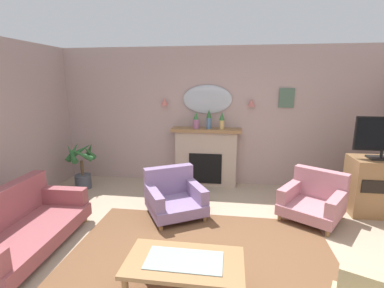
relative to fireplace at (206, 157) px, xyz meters
The scene contains 18 objects.
floor 2.81m from the fireplace, 86.42° to the right, with size 7.29×6.82×0.10m, color tan.
wall_back 0.84m from the fireplace, 52.28° to the left, with size 7.29×0.10×2.72m, color #B29993.
patterned_rug 2.60m from the fireplace, 86.13° to the right, with size 3.20×2.40×0.01m, color brown.
fireplace is the anchor object (origin of this frame).
mantel_vase_right 0.77m from the fireplace, behind, with size 0.13×0.13×0.34m.
mantel_vase_centre 0.79m from the fireplace, 29.53° to the right, with size 0.10×0.10×0.37m.
mantel_vase_left 0.82m from the fireplace, ahead, with size 0.10×0.10×0.33m.
wall_mirror 1.15m from the fireplace, 90.00° to the left, with size 0.96×0.06×0.56m, color #B2BCC6.
wall_sconce_left 1.38m from the fireplace, behind, with size 0.14×0.14×0.14m, color #D17066.
wall_sconce_right 1.38m from the fireplace, ahead, with size 0.14×0.14×0.14m, color #D17066.
framed_picture 1.91m from the fireplace, ahead, with size 0.28×0.03×0.36m, color #4C6B56.
coffee_table 3.14m from the fireplace, 88.32° to the right, with size 1.10×0.60×0.45m.
floral_couch 3.33m from the fireplace, 128.81° to the right, with size 0.90×1.74×0.76m.
armchair_in_corner 1.43m from the fireplace, 105.79° to the right, with size 1.10×1.11×0.71m.
armchair_near_fireplace 2.14m from the fireplace, 33.46° to the right, with size 1.12×1.12×0.71m.
tv_cabinet 2.90m from the fireplace, 17.57° to the right, with size 0.80×0.58×0.90m.
tv_flatscreen 2.98m from the fireplace, 17.96° to the right, with size 0.84×0.24×0.65m.
potted_plant_tall_palm 2.43m from the fireplace, 167.53° to the right, with size 0.61×0.61×0.93m.
Camera 1 is at (0.32, -2.67, 2.07)m, focal length 26.34 mm.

